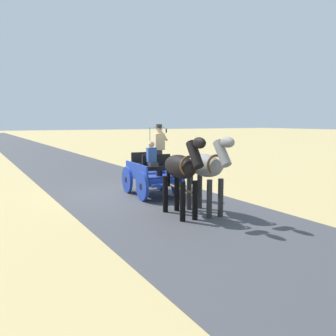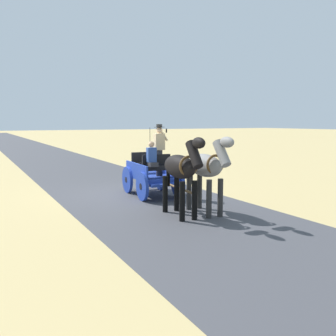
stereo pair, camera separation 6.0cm
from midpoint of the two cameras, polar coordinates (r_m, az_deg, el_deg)
name	(u,v)px [view 1 (the left image)]	position (r m, az deg, el deg)	size (l,w,h in m)	color
ground_plane	(131,193)	(13.45, -5.80, -3.93)	(200.00, 200.00, 0.00)	tan
road_surface	(131,193)	(13.45, -5.80, -3.91)	(5.37, 160.00, 0.01)	#424247
horse_drawn_carriage	(153,173)	(12.90, -2.53, -0.71)	(1.57, 4.52, 2.50)	#1E3899
horse_near_side	(207,167)	(10.30, 5.85, 0.11)	(0.62, 2.13, 2.21)	gray
horse_off_side	(182,169)	(9.93, 1.94, -0.12)	(0.67, 2.14, 2.21)	black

